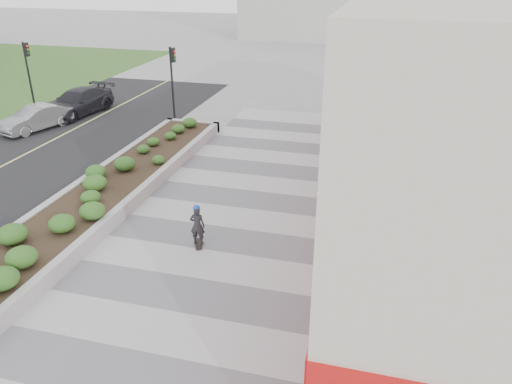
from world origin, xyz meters
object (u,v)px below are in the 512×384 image
Objects in this scene: skateboarder at (197,225)px; traffic_signal_near at (173,73)px; planter at (110,187)px; car_silver at (36,118)px; traffic_signal_far at (28,66)px; car_dark at (78,102)px.

traffic_signal_near is at bearing 93.57° from skateboarder.
planter is 4.52× the size of car_silver.
traffic_signal_far is 1.05× the size of car_silver.
car_silver is 3.33m from car_dark.
traffic_signal_far is (-9.20, -0.50, 0.00)m from traffic_signal_near.
traffic_signal_near is at bearing 99.35° from planter.
car_silver is at bearing 141.35° from planter.
car_dark is (-7.88, 10.00, 0.33)m from planter.
traffic_signal_far is at bearing -172.43° from car_dark.
skateboarder is at bearing -16.99° from car_silver.
traffic_signal_far reaches higher than planter.
traffic_signal_near is 1.05× the size of car_silver.
car_dark is at bearing 112.37° from skateboarder.
car_dark is at bearing 99.74° from car_silver.
traffic_signal_far is at bearing -176.89° from traffic_signal_near.
skateboarder is (15.65, -12.60, -2.00)m from traffic_signal_far.
car_dark reaches higher than planter.
skateboarder is at bearing -37.40° from car_dark.
planter is 5.40m from skateboarder.
traffic_signal_far reaches higher than skateboarder.
car_silver is (-6.66, -3.79, -2.10)m from traffic_signal_near.
skateboarder is (6.45, -13.10, -2.00)m from traffic_signal_near.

